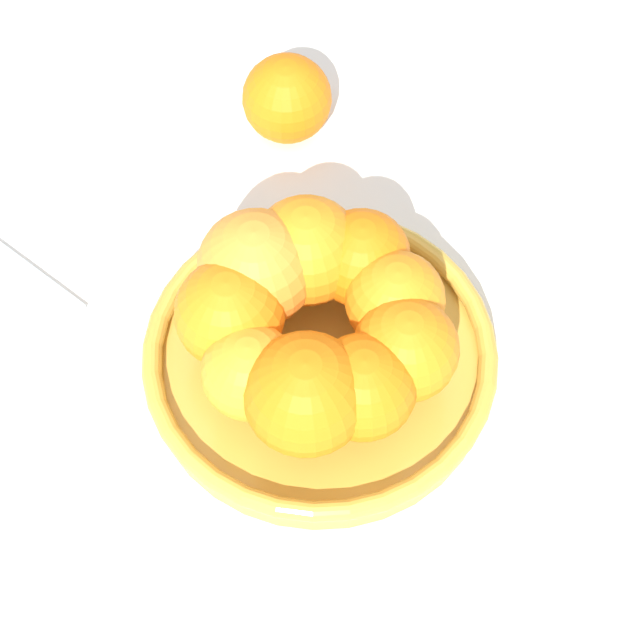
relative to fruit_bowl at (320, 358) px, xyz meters
name	(u,v)px	position (x,y,z in m)	size (l,w,h in m)	color
ground_plane	(320,369)	(0.00, 0.00, -0.02)	(4.00, 4.00, 0.00)	silver
fruit_bowl	(320,358)	(0.00, 0.00, 0.00)	(0.25, 0.25, 0.03)	gold
orange_pile	(314,318)	(0.00, 0.00, 0.05)	(0.19, 0.20, 0.08)	orange
stray_orange	(287,99)	(-0.17, -0.16, 0.02)	(0.07, 0.07, 0.07)	orange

